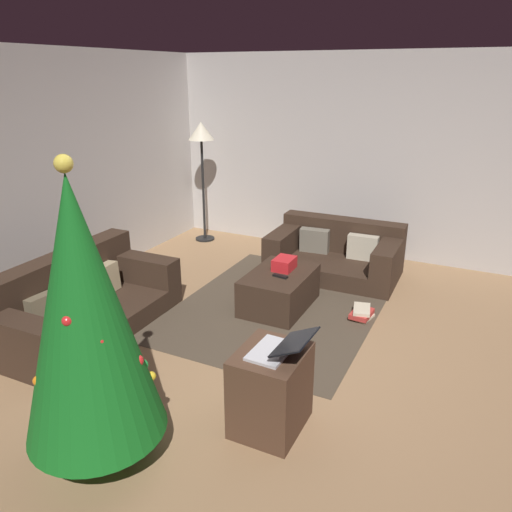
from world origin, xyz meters
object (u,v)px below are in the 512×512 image
side_table (271,390)px  laptop (280,348)px  book_stack (362,313)px  corner_lamp (201,141)px  couch_left (80,302)px  christmas_tree (84,312)px  gift_box (284,264)px  couch_right (336,254)px  ottoman (279,290)px  tv_remote (280,276)px

side_table → laptop: size_ratio=1.48×
book_stack → corner_lamp: (1.46, 2.75, 1.39)m
couch_left → christmas_tree: christmas_tree is taller
couch_left → book_stack: 2.78m
gift_box → side_table: bearing=-159.6°
couch_right → couch_left: bearing=52.8°
gift_box → christmas_tree: bearing=176.8°
ottoman → gift_box: 0.28m
corner_lamp → tv_remote: bearing=-130.9°
couch_right → laptop: 3.02m
laptop → ottoman: bearing=23.4°
gift_box → tv_remote: gift_box is taller
ottoman → side_table: size_ratio=1.48×
ottoman → christmas_tree: bearing=176.7°
tv_remote → corner_lamp: size_ratio=0.09×
couch_left → corner_lamp: (2.84, 0.35, 1.18)m
tv_remote → book_stack: size_ratio=0.52×
ottoman → side_table: (-1.76, -0.70, 0.10)m
laptop → book_stack: size_ratio=1.31×
couch_left → side_table: size_ratio=3.11×
ottoman → christmas_tree: (-2.52, 0.15, 0.86)m
ottoman → laptop: size_ratio=2.19×
couch_left → tv_remote: (1.16, -1.59, 0.13)m
side_table → laptop: 0.36m
gift_box → side_table: 2.01m
ottoman → christmas_tree: 2.67m
christmas_tree → corner_lamp: 4.48m
gift_box → laptop: 2.04m
gift_box → book_stack: bearing=-89.4°
ottoman → gift_box: (0.12, -0.00, 0.26)m
ottoman → side_table: side_table is taller
gift_box → tv_remote: bearing=-167.4°
ottoman → laptop: bearing=-156.6°
ottoman → laptop: (-1.76, -0.76, 0.46)m
side_table → couch_left: bearing=77.3°
book_stack → laptop: bearing=177.1°
couch_left → couch_right: 3.03m
ottoman → corner_lamp: corner_lamp is taller
ottoman → couch_right: bearing=-11.9°
ottoman → gift_box: bearing=-0.7°
couch_right → laptop: laptop is taller
side_table → corner_lamp: size_ratio=0.35×
couch_right → christmas_tree: bearing=83.0°
gift_box → book_stack: (0.01, -0.86, -0.39)m
tv_remote → gift_box: bearing=20.1°
tv_remote → laptop: (-1.67, -0.71, 0.25)m
christmas_tree → corner_lamp: bearing=23.1°
side_table → corner_lamp: (3.35, 2.59, 1.15)m
book_stack → christmas_tree: bearing=159.2°
book_stack → corner_lamp: corner_lamp is taller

